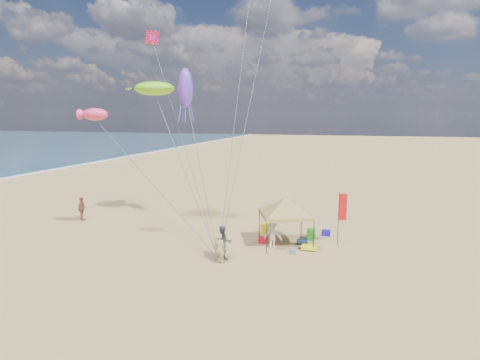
{
  "coord_description": "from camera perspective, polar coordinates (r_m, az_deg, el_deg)",
  "views": [
    {
      "loc": [
        6.39,
        -18.91,
        7.71
      ],
      "look_at": [
        0.0,
        3.0,
        4.0
      ],
      "focal_mm": 29.83,
      "sensor_mm": 36.0,
      "label": 1
    }
  ],
  "objects": [
    {
      "name": "bag_navy",
      "position": [
        24.56,
        8.86,
        -8.73
      ],
      "size": [
        0.69,
        0.54,
        0.36
      ],
      "primitive_type": "cylinder",
      "rotation": [
        0.0,
        1.57,
        0.35
      ],
      "color": "#0D223A",
      "rests_on": "ground"
    },
    {
      "name": "person_near_a",
      "position": [
        21.22,
        -2.94,
        -9.74
      ],
      "size": [
        0.62,
        0.43,
        1.63
      ],
      "primitive_type": "imported",
      "rotation": [
        0.0,
        0.0,
        3.07
      ],
      "color": "tan",
      "rests_on": "ground"
    },
    {
      "name": "crate_grey",
      "position": [
        22.93,
        7.52,
        -10.13
      ],
      "size": [
        0.34,
        0.3,
        0.28
      ],
      "primitive_type": "cube",
      "color": "slate",
      "rests_on": "ground"
    },
    {
      "name": "ground",
      "position": [
        21.4,
        -2.3,
        -11.9
      ],
      "size": [
        280.0,
        280.0,
        0.0
      ],
      "primitive_type": "plane",
      "color": "tan",
      "rests_on": "ground"
    },
    {
      "name": "feather_flag",
      "position": [
        24.47,
        14.33,
        -4.23
      ],
      "size": [
        0.48,
        0.15,
        3.21
      ],
      "color": "black",
      "rests_on": "ground"
    },
    {
      "name": "beach_cart",
      "position": [
        23.62,
        9.93,
        -9.45
      ],
      "size": [
        0.9,
        0.5,
        0.24
      ],
      "primitive_type": "cube",
      "color": "yellow",
      "rests_on": "ground"
    },
    {
      "name": "turtle_kite",
      "position": [
        28.31,
        -12.14,
        12.68
      ],
      "size": [
        3.03,
        2.53,
        0.94
      ],
      "primitive_type": "ellipsoid",
      "rotation": [
        0.0,
        0.0,
        -0.1
      ],
      "color": "#81E218",
      "rests_on": "ground"
    },
    {
      "name": "stunt_kite_pink",
      "position": [
        38.5,
        -12.43,
        19.28
      ],
      "size": [
        1.21,
        1.22,
        1.09
      ],
      "primitive_type": "cube",
      "rotation": [
        0.44,
        0.0,
        0.8
      ],
      "color": "#D71A43",
      "rests_on": "ground"
    },
    {
      "name": "fish_kite",
      "position": [
        25.19,
        -20.01,
        8.82
      ],
      "size": [
        1.82,
        1.22,
        0.74
      ],
      "primitive_type": "ellipsoid",
      "rotation": [
        0.0,
        0.0,
        -0.25
      ],
      "color": "#FF396D",
      "rests_on": "ground"
    },
    {
      "name": "canopy_tent",
      "position": [
        23.67,
        6.55,
        -2.8
      ],
      "size": [
        5.04,
        5.04,
        3.36
      ],
      "color": "black",
      "rests_on": "ground"
    },
    {
      "name": "person_near_c",
      "position": [
        23.58,
        4.71,
        -7.78
      ],
      "size": [
        1.12,
        0.71,
        1.65
      ],
      "primitive_type": "imported",
      "rotation": [
        0.0,
        0.0,
        3.05
      ],
      "color": "silver",
      "rests_on": "ground"
    },
    {
      "name": "chair_green",
      "position": [
        25.5,
        10.14,
        -7.69
      ],
      "size": [
        0.5,
        0.5,
        0.7
      ],
      "primitive_type": "cube",
      "color": "#26921A",
      "rests_on": "ground"
    },
    {
      "name": "cooler_red",
      "position": [
        24.6,
        3.36,
        -8.58
      ],
      "size": [
        0.54,
        0.38,
        0.38
      ],
      "primitive_type": "cube",
      "color": "red",
      "rests_on": "ground"
    },
    {
      "name": "bag_orange",
      "position": [
        28.29,
        3.75,
        -6.22
      ],
      "size": [
        0.54,
        0.69,
        0.36
      ],
      "primitive_type": "cylinder",
      "rotation": [
        0.0,
        1.57,
        1.22
      ],
      "color": "orange",
      "rests_on": "ground"
    },
    {
      "name": "person_far_a",
      "position": [
        31.77,
        -21.7,
        -3.83
      ],
      "size": [
        0.67,
        1.12,
        1.78
      ],
      "primitive_type": "imported",
      "rotation": [
        0.0,
        0.0,
        1.82
      ],
      "color": "#9A5D3B",
      "rests_on": "ground"
    },
    {
      "name": "person_near_b",
      "position": [
        21.58,
        -2.39,
        -9.04
      ],
      "size": [
        1.15,
        1.08,
        1.89
      ],
      "primitive_type": "imported",
      "rotation": [
        0.0,
        0.0,
        0.53
      ],
      "color": "#36414A",
      "rests_on": "ground"
    },
    {
      "name": "squid_kite",
      "position": [
        27.09,
        -7.8,
        12.91
      ],
      "size": [
        1.1,
        1.1,
        2.59
      ],
      "primitive_type": "ellipsoid",
      "rotation": [
        0.0,
        0.0,
        0.11
      ],
      "color": "#6735CD",
      "rests_on": "ground"
    },
    {
      "name": "cooler_blue",
      "position": [
        26.58,
        12.21,
        -7.41
      ],
      "size": [
        0.54,
        0.38,
        0.38
      ],
      "primitive_type": "cube",
      "color": "#16118D",
      "rests_on": "ground"
    },
    {
      "name": "chair_yellow",
      "position": [
        26.37,
        3.64,
        -6.99
      ],
      "size": [
        0.5,
        0.5,
        0.7
      ],
      "primitive_type": "cube",
      "color": "yellow",
      "rests_on": "ground"
    }
  ]
}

